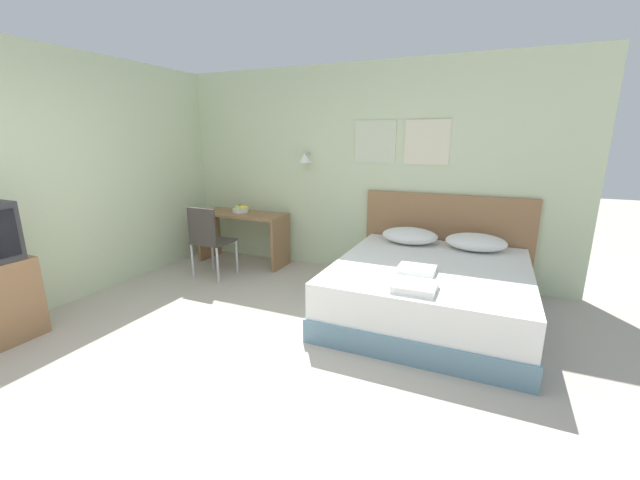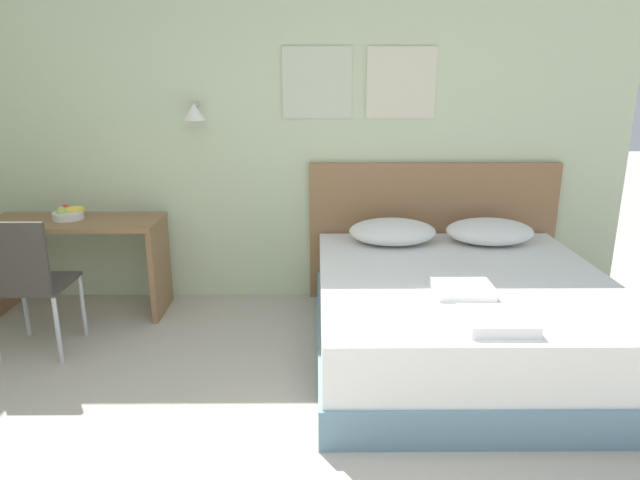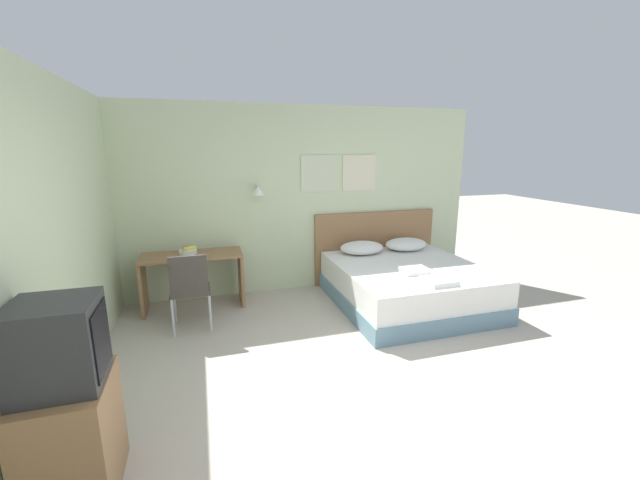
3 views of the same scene
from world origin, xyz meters
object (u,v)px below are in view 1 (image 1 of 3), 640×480
(headboard, at_px, (445,240))
(fruit_bowl, at_px, (240,209))
(desk_chair, at_px, (208,237))
(bed, at_px, (430,290))
(pillow_right, at_px, (476,242))
(pillow_left, at_px, (410,236))
(desk, at_px, (243,227))
(folded_towel_mid_bed, at_px, (415,287))
(folded_towel_near_foot, at_px, (417,269))

(headboard, xyz_separation_m, fruit_bowl, (-2.77, -0.28, 0.22))
(desk_chair, bearing_deg, bed, -0.15)
(pillow_right, bearing_deg, pillow_left, 180.00)
(desk, relative_size, desk_chair, 1.37)
(headboard, distance_m, folded_towel_mid_bed, 1.79)
(folded_towel_mid_bed, bearing_deg, desk_chair, 164.47)
(bed, xyz_separation_m, pillow_left, (-0.36, 0.71, 0.37))
(headboard, distance_m, fruit_bowl, 2.79)
(pillow_right, bearing_deg, desk_chair, -167.20)
(desk_chair, bearing_deg, folded_towel_near_foot, -6.60)
(folded_towel_near_foot, xyz_separation_m, desk, (-2.64, 1.03, -0.06))
(folded_towel_near_foot, bearing_deg, folded_towel_mid_bed, -81.76)
(pillow_left, relative_size, folded_towel_mid_bed, 1.90)
(pillow_left, height_order, desk_chair, desk_chair)
(fruit_bowl, bearing_deg, folded_towel_near_foot, -21.46)
(desk, xyz_separation_m, desk_chair, (-0.02, -0.72, 0.03))
(pillow_left, bearing_deg, pillow_right, 0.00)
(bed, height_order, pillow_right, pillow_right)
(folded_towel_mid_bed, bearing_deg, pillow_left, 103.05)
(bed, xyz_separation_m, folded_towel_mid_bed, (-0.02, -0.75, 0.31))
(headboard, xyz_separation_m, desk, (-2.73, -0.31, -0.04))
(folded_towel_mid_bed, relative_size, fruit_bowl, 1.43)
(bed, height_order, headboard, headboard)
(bed, xyz_separation_m, pillow_right, (0.36, 0.71, 0.37))
(bed, height_order, pillow_left, pillow_left)
(headboard, relative_size, folded_towel_mid_bed, 5.79)
(bed, bearing_deg, headboard, 90.00)
(folded_towel_mid_bed, bearing_deg, folded_towel_near_foot, 98.24)
(headboard, distance_m, desk, 2.74)
(bed, relative_size, pillow_right, 3.11)
(folded_towel_mid_bed, height_order, desk_chair, desk_chair)
(bed, relative_size, pillow_left, 3.11)
(headboard, height_order, folded_towel_near_foot, headboard)
(folded_towel_near_foot, bearing_deg, pillow_left, 105.12)
(headboard, bearing_deg, bed, -90.00)
(pillow_right, bearing_deg, desk, 179.76)
(fruit_bowl, bearing_deg, folded_towel_mid_bed, -28.70)
(folded_towel_mid_bed, relative_size, desk_chair, 0.37)
(bed, distance_m, folded_towel_mid_bed, 0.81)
(folded_towel_mid_bed, bearing_deg, headboard, 89.26)
(desk_chair, bearing_deg, desk, 88.14)
(fruit_bowl, bearing_deg, pillow_left, -0.92)
(bed, xyz_separation_m, desk_chair, (-2.75, 0.01, 0.27))
(pillow_right, xyz_separation_m, desk, (-3.09, 0.01, -0.12))
(bed, bearing_deg, desk, 165.06)
(folded_towel_near_foot, bearing_deg, pillow_right, 66.05)
(fruit_bowl, bearing_deg, headboard, 5.79)
(pillow_left, height_order, folded_towel_near_foot, pillow_left)
(headboard, height_order, pillow_right, headboard)
(bed, distance_m, desk_chair, 2.76)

